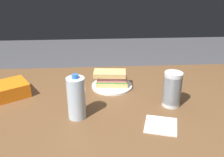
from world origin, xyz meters
The scene contains 7 objects.
dining_table centered at (0.00, 0.00, 0.67)m, with size 1.85×0.93×0.75m.
paper_plate centered at (-0.05, -0.15, 0.76)m, with size 0.22×0.22×0.01m, color white.
sandwich centered at (-0.04, -0.15, 0.81)m, with size 0.19×0.11×0.08m.
chip_bag centered at (0.50, -0.07, 0.79)m, with size 0.23×0.15×0.07m, color orange.
water_bottle_tall centered at (0.13, 0.14, 0.85)m, with size 0.08×0.08×0.20m.
plastic_cup_stack centered at (-0.31, 0.06, 0.84)m, with size 0.08×0.08×0.17m.
paper_napkin centered at (-0.22, 0.23, 0.76)m, with size 0.13×0.13×0.01m, color white.
Camera 1 is at (0.04, 1.10, 1.36)m, focal length 40.77 mm.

